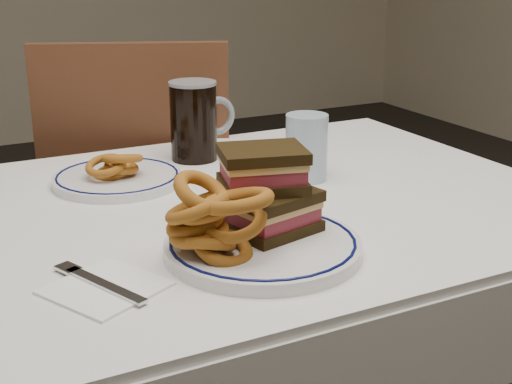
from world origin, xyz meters
name	(u,v)px	position (x,y,z in m)	size (l,w,h in m)	color
dining_table	(215,260)	(0.00, 0.00, 0.64)	(1.27, 0.87, 0.75)	silver
chair_far	(142,209)	(0.06, 0.62, 0.53)	(0.58, 0.58, 0.97)	#4D2A19
main_plate	(263,246)	(-0.02, -0.22, 0.76)	(0.29, 0.29, 0.02)	white
reuben_sandwich	(268,190)	(0.01, -0.19, 0.83)	(0.15, 0.14, 0.13)	black
onion_rings_main	(213,218)	(-0.10, -0.23, 0.82)	(0.15, 0.14, 0.15)	brown
ketchup_ramekin	(213,215)	(-0.06, -0.13, 0.79)	(0.06, 0.06, 0.03)	white
beer_mug	(195,120)	(0.08, 0.28, 0.83)	(0.15, 0.10, 0.16)	black
water_glass	(306,147)	(0.22, 0.05, 0.81)	(0.08, 0.08, 0.13)	#A7C1D7
far_plate	(118,178)	(-0.11, 0.20, 0.76)	(0.24, 0.24, 0.02)	white
onion_rings_far	(115,166)	(-0.12, 0.19, 0.79)	(0.11, 0.09, 0.07)	brown
napkin_fork	(104,287)	(-0.26, -0.23, 0.75)	(0.18, 0.18, 0.01)	white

